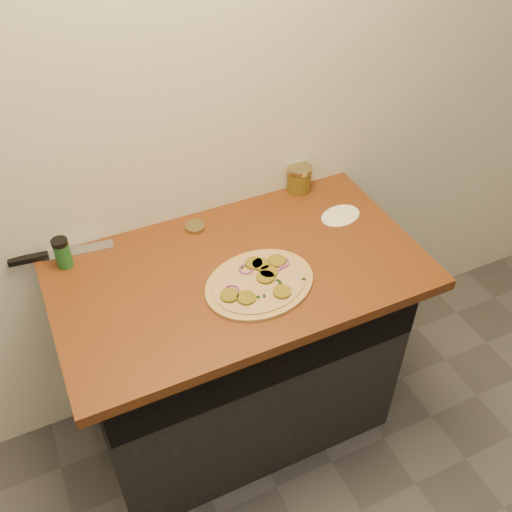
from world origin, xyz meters
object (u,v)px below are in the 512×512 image
pizza (260,282)px  salsa_jar (299,178)px  spice_shaker (62,253)px  chefs_knife (52,255)px

pizza → salsa_jar: 0.54m
spice_shaker → salsa_jar: bearing=3.5°
salsa_jar → chefs_knife: bearing=179.6°
pizza → spice_shaker: 0.64m
chefs_knife → spice_shaker: (0.03, -0.06, 0.05)m
spice_shaker → pizza: bearing=-33.1°
pizza → chefs_knife: pizza is taller
pizza → spice_shaker: (-0.53, 0.35, 0.04)m
chefs_knife → salsa_jar: (0.92, -0.01, 0.05)m
pizza → chefs_knife: 0.70m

